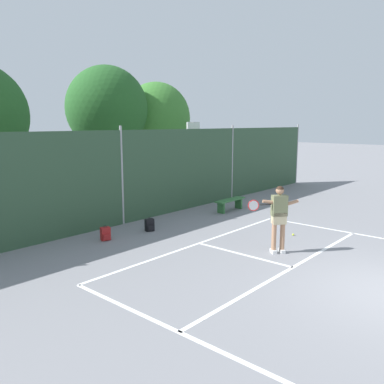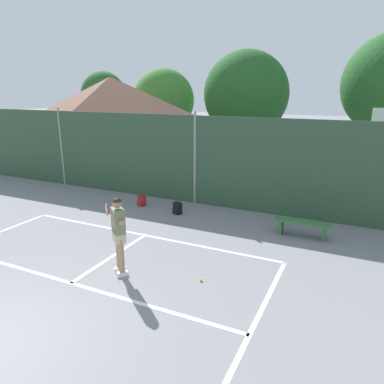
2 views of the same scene
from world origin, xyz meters
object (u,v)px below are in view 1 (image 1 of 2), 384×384
Objects in this scene: tennis_player at (279,213)px; backpack_black at (150,225)px; tennis_ball at (293,235)px; basketball_hoop at (193,148)px; backpack_red at (106,234)px; courtside_bench at (230,202)px.

backpack_black is (-0.76, 4.29, -0.92)m from tennis_player.
tennis_ball is 4.62m from backpack_black.
tennis_player is at bearing -124.70° from basketball_hoop.
basketball_hoop is 9.54m from tennis_player.
basketball_hoop reaches higher than backpack_black.
tennis_player is 4.01× the size of backpack_black.
backpack_red is (-4.20, 4.04, 0.16)m from tennis_ball.
backpack_red is at bearing -157.12° from basketball_hoop.
basketball_hoop is 53.79× the size of tennis_ball.
tennis_player reaches higher than backpack_black.
backpack_red is at bearing 175.88° from courtside_bench.
tennis_ball is at bearing -115.86° from basketball_hoop.
backpack_red is 0.29× the size of courtside_bench.
basketball_hoop is at bearing 64.14° from tennis_ball.
basketball_hoop is 8.43m from tennis_ball.
backpack_red reaches higher than tennis_ball.
backpack_black is (1.60, -0.22, 0.00)m from backpack_red.
backpack_black is at bearing 124.28° from tennis_ball.
backpack_black is (-6.14, -3.49, -2.12)m from basketball_hoop.
tennis_player is at bearing -62.41° from backpack_red.
backpack_red is (-2.36, 4.51, -0.92)m from tennis_player.
tennis_player is 4.01× the size of backpack_red.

